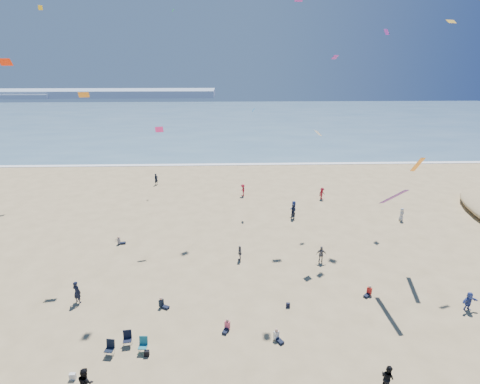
{
  "coord_description": "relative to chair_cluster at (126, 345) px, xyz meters",
  "views": [
    {
      "loc": [
        1.14,
        -17.49,
        17.28
      ],
      "look_at": [
        2.0,
        8.0,
        8.17
      ],
      "focal_mm": 28.0,
      "sensor_mm": 36.0,
      "label": 1
    }
  ],
  "objects": [
    {
      "name": "headland_far",
      "position": [
        -54.7,
        168.55,
        1.1
      ],
      "size": [
        110.0,
        20.0,
        3.2
      ],
      "primitive_type": "cube",
      "color": "#7A8EA8",
      "rests_on": "ground"
    },
    {
      "name": "chair_cluster",
      "position": [
        0.0,
        0.0,
        0.0
      ],
      "size": [
        2.66,
        1.48,
        1.0
      ],
      "color": "black",
      "rests_on": "ground"
    },
    {
      "name": "headland_near",
      "position": [
        -94.7,
        163.55,
        0.5
      ],
      "size": [
        40.0,
        14.0,
        2.0
      ],
      "primitive_type": "cube",
      "color": "#7A8EA8",
      "rests_on": "ground"
    },
    {
      "name": "ocean",
      "position": [
        5.3,
        93.55,
        -0.47
      ],
      "size": [
        220.0,
        100.0,
        0.06
      ],
      "primitive_type": "cube",
      "color": "#476B84",
      "rests_on": "ground"
    },
    {
      "name": "black_backpack",
      "position": [
        1.31,
        -0.44,
        -0.31
      ],
      "size": [
        0.3,
        0.22,
        0.38
      ],
      "primitive_type": "cube",
      "color": "black",
      "rests_on": "ground"
    },
    {
      "name": "standing_flyers",
      "position": [
        10.26,
        11.62,
        0.31
      ],
      "size": [
        33.96,
        38.88,
        1.86
      ],
      "color": "slate",
      "rests_on": "ground"
    },
    {
      "name": "white_tote",
      "position": [
        -2.55,
        -2.09,
        -0.3
      ],
      "size": [
        0.35,
        0.2,
        0.4
      ],
      "primitive_type": "cube",
      "color": "silver",
      "rests_on": "ground"
    },
    {
      "name": "kites_aloft",
      "position": [
        14.32,
        11.77,
        14.33
      ],
      "size": [
        42.66,
        43.93,
        27.03
      ],
      "color": "white",
      "rests_on": "ground"
    },
    {
      "name": "navy_bag",
      "position": [
        10.76,
        4.05,
        -0.33
      ],
      "size": [
        0.28,
        0.18,
        0.34
      ],
      "primitive_type": "cube",
      "color": "black",
      "rests_on": "ground"
    },
    {
      "name": "surf_line",
      "position": [
        5.3,
        43.55,
        -0.46
      ],
      "size": [
        220.0,
        1.2,
        0.08
      ],
      "primitive_type": "cube",
      "color": "white",
      "rests_on": "ground"
    },
    {
      "name": "seated_group",
      "position": [
        6.01,
        5.36,
        -0.08
      ],
      "size": [
        22.59,
        14.62,
        0.84
      ],
      "color": "silver",
      "rests_on": "ground"
    },
    {
      "name": "ground",
      "position": [
        5.3,
        -1.45,
        -0.5
      ],
      "size": [
        220.0,
        220.0,
        0.0
      ],
      "primitive_type": "plane",
      "color": "tan",
      "rests_on": "ground"
    }
  ]
}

